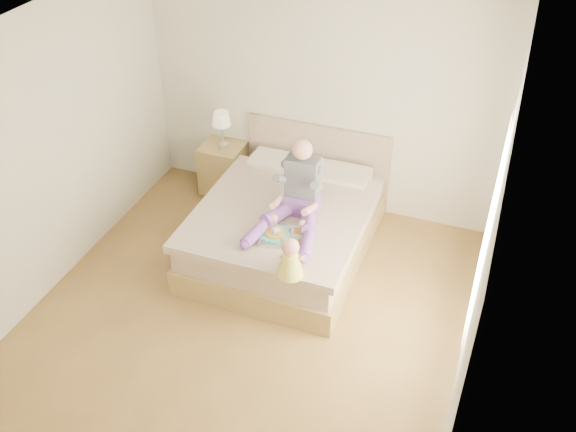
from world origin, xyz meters
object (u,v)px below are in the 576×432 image
(tray, at_px, (285,234))
(baby, at_px, (290,260))
(nightstand, at_px, (223,168))
(adult, at_px, (297,197))
(bed, at_px, (288,223))

(tray, distance_m, baby, 0.56)
(nightstand, height_order, baby, baby)
(adult, height_order, tray, adult)
(adult, distance_m, tray, 0.41)
(bed, distance_m, nightstand, 1.39)
(adult, bearing_deg, bed, 127.39)
(bed, relative_size, baby, 5.54)
(tray, bearing_deg, nightstand, 120.16)
(nightstand, bearing_deg, bed, -34.95)
(nightstand, height_order, adult, adult)
(bed, relative_size, tray, 3.94)
(bed, xyz_separation_m, nightstand, (-1.14, 0.80, -0.01))
(adult, relative_size, baby, 2.49)
(nightstand, distance_m, tray, 1.94)
(nightstand, relative_size, baby, 1.55)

